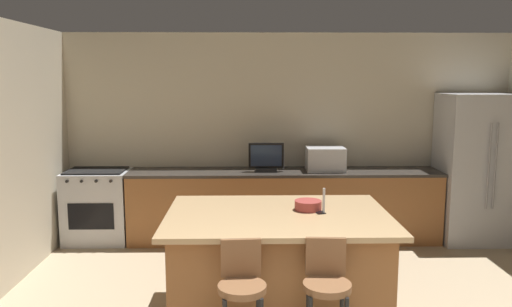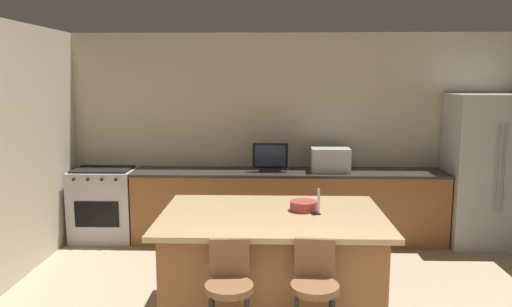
# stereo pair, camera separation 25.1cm
# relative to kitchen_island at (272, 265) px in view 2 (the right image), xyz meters

# --- Properties ---
(wall_back) EXTENTS (6.31, 0.12, 2.66)m
(wall_back) POSITION_rel_kitchen_island_xyz_m (0.28, 2.50, 0.85)
(wall_back) COLOR beige
(wall_back) RESTS_ON ground_plane
(counter_back) EXTENTS (3.96, 0.62, 0.91)m
(counter_back) POSITION_rel_kitchen_island_xyz_m (0.22, 2.12, -0.02)
(counter_back) COLOR brown
(counter_back) RESTS_ON ground_plane
(kitchen_island) EXTENTS (1.91, 1.34, 0.94)m
(kitchen_island) POSITION_rel_kitchen_island_xyz_m (0.00, 0.00, 0.00)
(kitchen_island) COLOR black
(kitchen_island) RESTS_ON ground_plane
(refrigerator) EXTENTS (0.93, 0.75, 1.89)m
(refrigerator) POSITION_rel_kitchen_island_xyz_m (2.67, 2.07, 0.47)
(refrigerator) COLOR #B7BABF
(refrigerator) RESTS_ON ground_plane
(range_oven) EXTENTS (0.79, 0.63, 0.93)m
(range_oven) POSITION_rel_kitchen_island_xyz_m (-2.17, 2.12, -0.01)
(range_oven) COLOR #B7BABF
(range_oven) RESTS_ON ground_plane
(microwave) EXTENTS (0.48, 0.36, 0.30)m
(microwave) POSITION_rel_kitchen_island_xyz_m (0.73, 2.12, 0.58)
(microwave) COLOR #B7BABF
(microwave) RESTS_ON counter_back
(tv_monitor) EXTENTS (0.44, 0.16, 0.36)m
(tv_monitor) POSITION_rel_kitchen_island_xyz_m (-0.02, 2.07, 0.60)
(tv_monitor) COLOR black
(tv_monitor) RESTS_ON counter_back
(sink_faucet_back) EXTENTS (0.02, 0.02, 0.24)m
(sink_faucet_back) POSITION_rel_kitchen_island_xyz_m (0.21, 2.22, 0.55)
(sink_faucet_back) COLOR #B2B2B7
(sink_faucet_back) RESTS_ON counter_back
(sink_faucet_island) EXTENTS (0.02, 0.02, 0.22)m
(sink_faucet_island) POSITION_rel_kitchen_island_xyz_m (0.39, 0.00, 0.57)
(sink_faucet_island) COLOR #B2B2B7
(sink_faucet_island) RESTS_ON kitchen_island
(bar_stool_left) EXTENTS (0.34, 0.35, 0.95)m
(bar_stool_left) POSITION_rel_kitchen_island_xyz_m (-0.30, -0.84, 0.09)
(bar_stool_left) COLOR brown
(bar_stool_left) RESTS_ON ground_plane
(bar_stool_right) EXTENTS (0.34, 0.35, 0.95)m
(bar_stool_right) POSITION_rel_kitchen_island_xyz_m (0.30, -0.82, 0.09)
(bar_stool_right) COLOR brown
(bar_stool_right) RESTS_ON ground_plane
(fruit_bowl) EXTENTS (0.24, 0.24, 0.08)m
(fruit_bowl) POSITION_rel_kitchen_island_xyz_m (0.27, 0.12, 0.50)
(fruit_bowl) COLOR #993833
(fruit_bowl) RESTS_ON kitchen_island
(cell_phone) EXTENTS (0.11, 0.16, 0.01)m
(cell_phone) POSITION_rel_kitchen_island_xyz_m (0.36, 0.04, 0.46)
(cell_phone) COLOR black
(cell_phone) RESTS_ON kitchen_island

